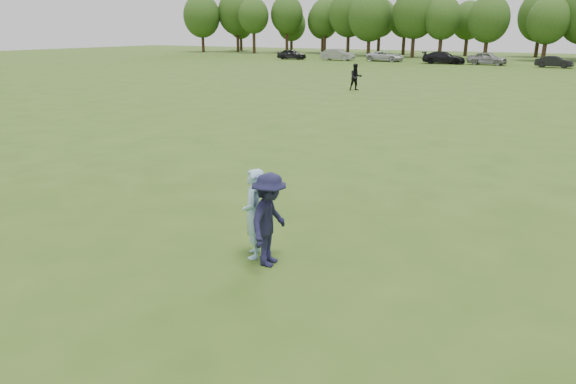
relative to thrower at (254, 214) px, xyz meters
name	(u,v)px	position (x,y,z in m)	size (l,w,h in m)	color
ground	(298,258)	(0.80, 0.32, -0.88)	(200.00, 200.00, 0.00)	#314E16
thrower	(254,214)	(0.00, 0.00, 0.00)	(0.64, 0.42, 1.76)	#95C5E7
defender	(269,220)	(0.45, -0.16, 0.01)	(1.15, 0.66, 1.79)	#171734
player_far_a	(356,77)	(-9.43, 27.41, 0.06)	(0.92, 0.71, 1.88)	black
car_a	(292,54)	(-32.93, 59.43, -0.16)	(1.70, 4.23, 1.44)	black
car_b	(337,55)	(-26.09, 60.45, -0.09)	(1.67, 4.79, 1.58)	gray
car_c	(385,56)	(-19.38, 61.43, -0.18)	(2.33, 5.05, 1.40)	silver
car_d	(444,58)	(-11.26, 60.38, -0.12)	(2.14, 5.27, 1.53)	black
car_e	(487,58)	(-6.09, 60.98, -0.09)	(1.86, 4.62, 1.58)	gray
car_f	(554,62)	(1.40, 59.83, -0.23)	(1.38, 3.96, 1.31)	black
disc_in_play	(261,217)	(0.30, -0.21, 0.06)	(0.28, 0.28, 0.08)	white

